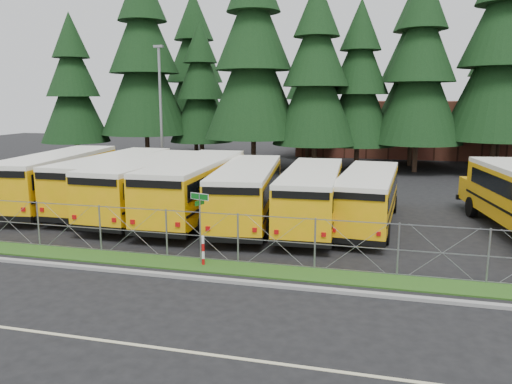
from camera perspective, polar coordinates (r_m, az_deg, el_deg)
ground at (r=20.44m, az=1.46°, el=-7.46°), size 120.00×120.00×0.00m
curb at (r=17.58m, az=-0.83°, el=-10.33°), size 50.00×0.25×0.12m
grass_verge at (r=18.86m, az=0.29°, el=-8.94°), size 50.00×1.40×0.06m
road_lane_line at (r=13.37m, az=-6.60°, el=-17.82°), size 50.00×0.12×0.01m
chainlink_fence at (r=19.21m, az=0.80°, el=-5.53°), size 44.00×0.10×2.00m
brick_building at (r=59.05m, az=16.07°, el=7.04°), size 22.00×10.00×6.00m
bus_0 at (r=31.60m, az=-21.29°, el=1.28°), size 4.25×12.39×3.18m
bus_1 at (r=30.01m, az=-15.53°, el=1.09°), size 2.90×11.87×3.11m
bus_2 at (r=27.94m, az=-11.87°, el=0.56°), size 3.12×11.94×3.11m
bus_3 at (r=26.78m, az=-6.67°, el=0.36°), size 3.22×12.21×3.18m
bus_4 at (r=25.66m, az=-0.85°, el=-0.22°), size 4.14×11.72×3.01m
bus_5 at (r=25.10m, az=6.45°, el=-0.63°), size 3.12×11.27×2.93m
bus_6 at (r=25.57m, az=12.71°, el=-0.77°), size 3.20×10.78×2.79m
street_sign at (r=19.20m, az=-6.43°, el=-2.42°), size 0.81×0.53×2.81m
striped_bollard at (r=19.33m, az=-6.06°, el=-6.73°), size 0.11×0.11×1.20m
light_standard at (r=38.34m, az=-10.83°, el=9.24°), size 0.70×0.35×10.14m
conifer_0 at (r=52.05m, az=-20.16°, el=10.97°), size 6.48×6.48×14.34m
conifer_1 at (r=50.97m, az=-12.67°, el=14.12°), size 8.69×8.69×19.23m
conifer_2 at (r=50.46m, az=-6.32°, el=11.25°), size 6.23×6.23×13.78m
conifer_3 at (r=44.97m, az=-0.29°, el=14.91°), size 8.73×8.73×19.30m
conifer_4 at (r=43.75m, az=6.85°, el=12.89°), size 7.31×7.31×16.16m
conifer_5 at (r=45.56m, az=11.69°, el=11.78°), size 6.67×6.67×14.76m
conifer_6 at (r=45.26m, az=18.24°, el=12.86°), size 7.66×7.66×16.94m
conifer_7 at (r=46.79m, az=26.24°, el=13.83°), size 8.84×8.84×19.55m
conifer_10 at (r=56.90m, az=-7.03°, el=13.19°), size 8.04×8.04×17.78m
conifer_11 at (r=54.23m, az=6.01°, el=11.17°), size 6.19×6.19×13.69m
conifer_12 at (r=49.37m, az=17.66°, el=12.96°), size 7.88×7.88×17.43m
conifer_13 at (r=54.27m, az=26.54°, el=12.72°), size 8.41×8.41×18.60m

